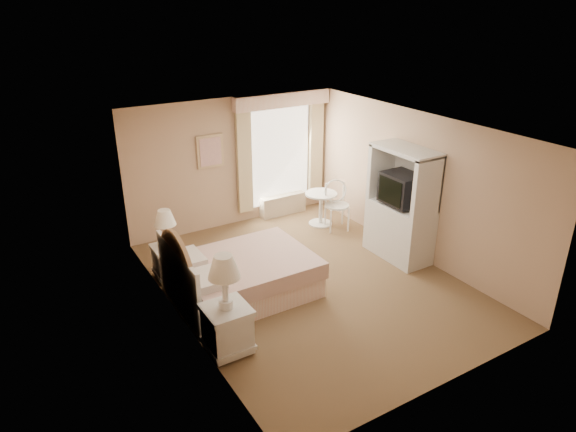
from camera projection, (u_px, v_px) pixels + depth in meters
room at (312, 210)px, 7.67m from camera, size 4.21×5.51×2.51m
window at (282, 151)px, 10.22m from camera, size 2.05×0.22×2.51m
framed_art at (210, 151)px, 9.47m from camera, size 0.52×0.04×0.62m
bed at (239, 276)px, 7.69m from camera, size 2.07×1.55×1.38m
nightstand_near at (227, 317)px, 6.40m from camera, size 0.56×0.56×1.35m
nightstand_far at (168, 253)px, 8.16m from camera, size 0.47×0.47×1.15m
round_table at (321, 203)px, 10.08m from camera, size 0.62×0.62×0.66m
cafe_chair at (336, 201)px, 9.89m from camera, size 0.58×0.58×0.96m
armoire at (401, 213)px, 8.69m from camera, size 0.59×1.17×1.95m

